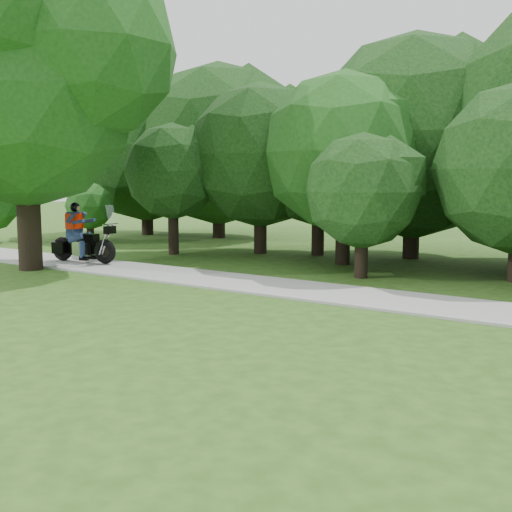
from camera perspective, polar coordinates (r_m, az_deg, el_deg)
The scene contains 5 objects.
ground at distance 7.99m, azimuth -12.38°, elevation -13.16°, with size 100.00×100.00×0.00m, color #2B4C15.
walkway at distance 14.44m, azimuth 11.53°, elevation -3.83°, with size 60.00×2.20×0.06m, color #969692.
tree_line at distance 20.34m, azimuth 19.75°, elevation 9.46°, with size 40.73×12.44×7.85m.
big_tree_west at distance 20.22m, azimuth -19.29°, elevation 15.34°, with size 8.64×6.56×9.96m.
touring_motorcycle at distance 20.71m, azimuth -15.44°, elevation 1.35°, with size 2.45×0.98×1.87m.
Camera 1 is at (5.53, -5.06, 2.76)m, focal length 45.00 mm.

